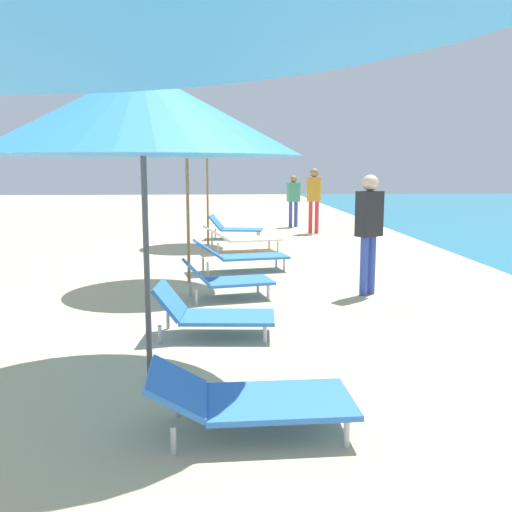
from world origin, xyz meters
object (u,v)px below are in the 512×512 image
(lounger_third_shoreside, at_px, (211,313))
(umbrella_farthest, at_px, (207,147))
(lounger_farthest_shoreside, at_px, (234,228))
(beach_ball, at_px, (367,230))
(umbrella_third, at_px, (142,112))
(person_walking_mid, at_px, (293,196))
(umbrella_fourth, at_px, (186,117))
(person_walking_far, at_px, (314,194))
(lounger_fourth_shoreside, at_px, (240,255))
(lounger_farthest_inland, at_px, (242,238))
(lounger_fourth_inland, at_px, (226,279))
(lounger_third_inland, at_px, (249,398))
(person_walking_near, at_px, (369,222))

(lounger_third_shoreside, distance_m, umbrella_farthest, 7.39)
(lounger_farthest_shoreside, height_order, beach_ball, lounger_farthest_shoreside)
(umbrella_third, relative_size, person_walking_mid, 1.72)
(umbrella_fourth, bearing_deg, umbrella_farthest, 87.32)
(lounger_third_shoreside, relative_size, person_walking_mid, 0.86)
(lounger_farthest_shoreside, distance_m, person_walking_far, 2.54)
(lounger_third_shoreside, height_order, umbrella_farthest, umbrella_farthest)
(lounger_farthest_shoreside, bearing_deg, umbrella_fourth, -90.23)
(person_walking_mid, height_order, person_walking_far, person_walking_far)
(beach_ball, bearing_deg, lounger_fourth_shoreside, -126.62)
(umbrella_third, distance_m, umbrella_farthest, 8.35)
(lounger_farthest_shoreside, bearing_deg, person_walking_far, 34.03)
(lounger_fourth_shoreside, height_order, lounger_farthest_inland, lounger_fourth_shoreside)
(lounger_third_shoreside, bearing_deg, lounger_fourth_inland, 88.46)
(beach_ball, bearing_deg, lounger_third_inland, -108.65)
(lounger_farthest_shoreside, xyz_separation_m, person_walking_mid, (1.84, 2.70, 0.64))
(lounger_farthest_shoreside, relative_size, lounger_farthest_inland, 0.82)
(umbrella_fourth, xyz_separation_m, beach_ball, (4.28, 5.57, -2.38))
(lounger_fourth_shoreside, xyz_separation_m, umbrella_farthest, (-0.63, 3.37, 1.95))
(lounger_fourth_inland, bearing_deg, lounger_farthest_inland, 72.89)
(person_walking_near, distance_m, beach_ball, 6.82)
(lounger_farthest_inland, distance_m, person_walking_far, 3.87)
(lounger_third_shoreside, distance_m, lounger_third_inland, 2.26)
(umbrella_farthest, xyz_separation_m, person_walking_near, (2.39, -5.27, -1.21))
(lounger_fourth_shoreside, xyz_separation_m, person_walking_mid, (1.84, 7.11, 0.63))
(lounger_third_shoreside, bearing_deg, umbrella_fourth, 102.20)
(person_walking_near, relative_size, person_walking_mid, 1.11)
(lounger_third_inland, bearing_deg, lounger_fourth_inland, 90.06)
(lounger_fourth_shoreside, xyz_separation_m, lounger_fourth_inland, (-0.26, -2.01, -0.02))
(lounger_fourth_shoreside, relative_size, person_walking_far, 0.97)
(umbrella_farthest, relative_size, beach_ball, 7.71)
(umbrella_farthest, height_order, person_walking_near, umbrella_farthest)
(lounger_third_inland, distance_m, person_walking_far, 11.70)
(person_walking_mid, xyz_separation_m, beach_ball, (1.61, -2.47, -0.76))
(lounger_farthest_inland, height_order, person_walking_far, person_walking_far)
(lounger_farthest_shoreside, bearing_deg, lounger_third_shoreside, -84.45)
(umbrella_fourth, height_order, person_walking_mid, umbrella_fourth)
(lounger_third_inland, height_order, umbrella_farthest, umbrella_farthest)
(umbrella_farthest, relative_size, person_walking_mid, 1.66)
(lounger_fourth_shoreside, xyz_separation_m, lounger_farthest_shoreside, (0.00, 4.41, -0.00))
(person_walking_mid, distance_m, person_walking_far, 1.71)
(lounger_farthest_shoreside, xyz_separation_m, beach_ball, (3.45, 0.23, -0.12))
(umbrella_third, height_order, person_walking_mid, umbrella_third)
(lounger_fourth_inland, bearing_deg, lounger_fourth_shoreside, 70.52)
(beach_ball, bearing_deg, lounger_farthest_shoreside, -176.14)
(umbrella_fourth, height_order, lounger_farthest_inland, umbrella_fourth)
(lounger_farthest_inland, relative_size, beach_ball, 5.15)
(lounger_farthest_inland, bearing_deg, person_walking_far, 43.99)
(lounger_third_inland, relative_size, umbrella_farthest, 0.56)
(umbrella_farthest, bearing_deg, person_walking_far, 36.41)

